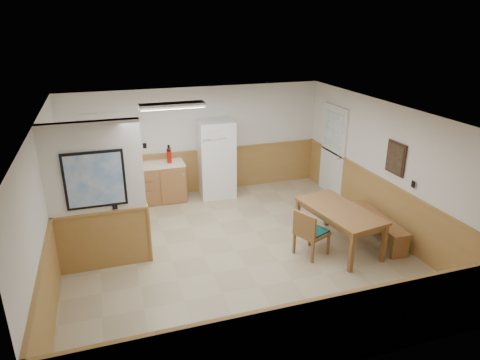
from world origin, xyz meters
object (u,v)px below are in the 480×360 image
object	(u,v)px
refrigerator	(216,159)
fire_extinguisher	(169,155)
dining_bench	(378,222)
soap_bottle	(103,164)
dining_table	(339,214)
dining_chair	(309,231)

from	to	relation	value
refrigerator	fire_extinguisher	xyz separation A→B (m)	(-1.08, 0.03, 0.19)
dining_bench	soap_bottle	size ratio (longest dim) A/B	6.95
refrigerator	fire_extinguisher	size ratio (longest dim) A/B	4.35
dining_table	dining_bench	world-z (taller)	dining_table
dining_table	dining_bench	xyz separation A→B (m)	(0.86, 0.03, -0.31)
refrigerator	dining_chair	size ratio (longest dim) A/B	2.11
refrigerator	dining_table	size ratio (longest dim) A/B	1.01
fire_extinguisher	soap_bottle	bearing A→B (deg)	159.54
dining_bench	dining_chair	size ratio (longest dim) A/B	1.88
fire_extinguisher	soap_bottle	size ratio (longest dim) A/B	1.79
refrigerator	dining_table	xyz separation A→B (m)	(1.46, -3.05, -0.24)
dining_table	dining_chair	size ratio (longest dim) A/B	2.09
dining_table	fire_extinguisher	distance (m)	4.01
dining_table	soap_bottle	size ratio (longest dim) A/B	7.74
refrigerator	dining_chair	xyz separation A→B (m)	(0.79, -3.19, -0.40)
refrigerator	fire_extinguisher	distance (m)	1.09
dining_bench	soap_bottle	xyz separation A→B (m)	(-4.81, 3.04, 0.67)
dining_table	dining_chair	xyz separation A→B (m)	(-0.67, -0.14, -0.16)
refrigerator	fire_extinguisher	world-z (taller)	refrigerator
refrigerator	soap_bottle	bearing A→B (deg)	-176.93
soap_bottle	refrigerator	bearing A→B (deg)	-0.55
refrigerator	fire_extinguisher	bearing A→B (deg)	-177.80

